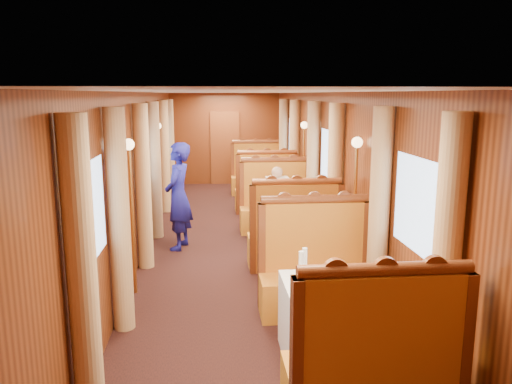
{
  "coord_description": "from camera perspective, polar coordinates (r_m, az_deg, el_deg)",
  "views": [
    {
      "loc": [
        -0.44,
        -7.82,
        2.47
      ],
      "look_at": [
        0.24,
        -0.63,
        1.05
      ],
      "focal_mm": 35.0,
      "sensor_mm": 36.0,
      "label": 1
    }
  ],
  "objects": [
    {
      "name": "sconce_right_aft",
      "position": [
        9.81,
        5.48,
        4.72
      ],
      "size": [
        0.14,
        0.14,
        1.95
      ],
      "color": "#BF8C3F",
      "rests_on": "floor"
    },
    {
      "name": "curtain_right_near_b",
      "position": [
        5.57,
        13.88,
        -2.66
      ],
      "size": [
        0.22,
        0.22,
        2.35
      ],
      "primitive_type": "cylinder",
      "color": "tan",
      "rests_on": "floor"
    },
    {
      "name": "curtain_right_far_b",
      "position": [
        12.31,
        3.16,
        5.08
      ],
      "size": [
        0.22,
        0.22,
        2.35
      ],
      "primitive_type": "cylinder",
      "color": "tan",
      "rests_on": "floor"
    },
    {
      "name": "banquette_far_aft",
      "position": [
        12.56,
        0.12,
        1.76
      ],
      "size": [
        1.3,
        0.55,
        1.34
      ],
      "color": "#AA4512",
      "rests_on": "floor"
    },
    {
      "name": "window_right_far",
      "position": [
        11.53,
        4.27,
        6.03
      ],
      "size": [
        0.01,
        1.2,
        0.9
      ],
      "primitive_type": null,
      "rotation": [
        1.57,
        0.0,
        -1.57
      ],
      "color": "#8DADD7",
      "rests_on": "wall_right"
    },
    {
      "name": "steward",
      "position": [
        8.07,
        -8.86,
        -0.49
      ],
      "size": [
        0.55,
        0.71,
        1.73
      ],
      "primitive_type": "imported",
      "rotation": [
        0.0,
        0.0,
        -1.82
      ],
      "color": "navy",
      "rests_on": "floor"
    },
    {
      "name": "curtain_left_near_a",
      "position": [
        3.89,
        -19.27,
        -9.03
      ],
      "size": [
        0.22,
        0.22,
        2.35
      ],
      "primitive_type": "cylinder",
      "color": "tan",
      "rests_on": "floor"
    },
    {
      "name": "wall_right",
      "position": [
        8.15,
        8.46,
        2.4
      ],
      "size": [
        0.01,
        12.0,
        2.5
      ],
      "primitive_type": null,
      "rotation": [
        1.57,
        0.0,
        -1.57
      ],
      "color": "brown",
      "rests_on": "floor"
    },
    {
      "name": "curtain_left_near_b",
      "position": [
        5.35,
        -15.36,
        -3.32
      ],
      "size": [
        0.22,
        0.22,
        2.35
      ],
      "primitive_type": "cylinder",
      "color": "tan",
      "rests_on": "floor"
    },
    {
      "name": "banquette_mid_aft",
      "position": [
        9.15,
        2.23,
        -1.81
      ],
      "size": [
        1.3,
        0.55,
        1.34
      ],
      "color": "#AA4512",
      "rests_on": "floor"
    },
    {
      "name": "teapot_back",
      "position": [
        4.79,
        8.1,
        -9.27
      ],
      "size": [
        0.19,
        0.17,
        0.12
      ],
      "primitive_type": null,
      "rotation": [
        0.0,
        0.0,
        0.43
      ],
      "color": "silver",
      "rests_on": "tea_tray"
    },
    {
      "name": "cup_outboard",
      "position": [
        4.9,
        5.56,
        -8.16
      ],
      "size": [
        0.08,
        0.08,
        0.26
      ],
      "rotation": [
        0.0,
        0.0,
        0.08
      ],
      "color": "white",
      "rests_on": "table_near"
    },
    {
      "name": "curtain_left_far_a",
      "position": [
        10.66,
        -10.43,
        3.97
      ],
      "size": [
        0.22,
        0.22,
        2.35
      ],
      "primitive_type": "cylinder",
      "color": "tan",
      "rests_on": "floor"
    },
    {
      "name": "curtain_right_mid_a",
      "position": [
        7.39,
        8.97,
        0.89
      ],
      "size": [
        0.22,
        0.22,
        2.35
      ],
      "primitive_type": "cylinder",
      "color": "tan",
      "rests_on": "floor"
    },
    {
      "name": "curtain_left_mid_a",
      "position": [
        7.22,
        -12.77,
        0.51
      ],
      "size": [
        0.22,
        0.22,
        2.35
      ],
      "primitive_type": "cylinder",
      "color": "tan",
      "rests_on": "floor"
    },
    {
      "name": "window_left_far",
      "position": [
        11.41,
        -10.67,
        5.82
      ],
      "size": [
        0.01,
        1.2,
        0.9
      ],
      "primitive_type": null,
      "rotation": [
        1.57,
        0.0,
        1.57
      ],
      "color": "#8DADD7",
      "rests_on": "wall_left"
    },
    {
      "name": "fruit_plate",
      "position": [
        4.8,
        13.21,
        -9.97
      ],
      "size": [
        0.21,
        0.21,
        0.05
      ],
      "rotation": [
        0.0,
        0.0,
        -0.14
      ],
      "color": "white",
      "rests_on": "table_near"
    },
    {
      "name": "curtain_right_mid_b",
      "position": [
        8.89,
        6.5,
        2.68
      ],
      "size": [
        0.22,
        0.22,
        2.35
      ],
      "primitive_type": "cylinder",
      "color": "tan",
      "rests_on": "floor"
    },
    {
      "name": "teapot_right",
      "position": [
        4.7,
        9.96,
        -9.84
      ],
      "size": [
        0.16,
        0.14,
        0.11
      ],
      "primitive_type": null,
      "rotation": [
        0.0,
        0.0,
        0.37
      ],
      "color": "silver",
      "rests_on": "tea_tray"
    },
    {
      "name": "doorway_far",
      "position": [
        13.88,
        -3.55,
        5.04
      ],
      "size": [
        0.8,
        0.04,
        2.0
      ],
      "primitive_type": "cube",
      "color": "brown",
      "rests_on": "floor"
    },
    {
      "name": "curtain_left_mid_b",
      "position": [
        8.75,
        -11.5,
        2.39
      ],
      "size": [
        0.22,
        0.22,
        2.35
      ],
      "primitive_type": "cylinder",
      "color": "tan",
      "rests_on": "floor"
    },
    {
      "name": "rose_vase_mid",
      "position": [
        8.07,
        2.93,
        0.09
      ],
      "size": [
        0.06,
        0.06,
        0.36
      ],
      "rotation": [
        0.0,
        0.0,
        -0.25
      ],
      "color": "silver",
      "rests_on": "table_mid"
    },
    {
      "name": "wall_left",
      "position": [
        7.99,
        -12.95,
        2.05
      ],
      "size": [
        0.01,
        12.0,
        2.5
      ],
      "primitive_type": null,
      "rotation": [
        1.57,
        0.0,
        1.57
      ],
      "color": "brown",
      "rests_on": "floor"
    },
    {
      "name": "rose_vase_far",
      "position": [
        11.45,
        0.53,
        3.39
      ],
      "size": [
        0.06,
        0.06,
        0.36
      ],
      "rotation": [
        0.0,
        0.0,
        -0.43
      ],
      "color": "silver",
      "rests_on": "table_far"
    },
    {
      "name": "ceiling",
      "position": [
        7.83,
        -2.21,
        11.34
      ],
      "size": [
        3.0,
        12.0,
        0.01
      ],
      "primitive_type": null,
      "rotation": [
        3.14,
        0.0,
        0.0
      ],
      "color": "silver",
      "rests_on": "wall_left"
    },
    {
      "name": "sconce_right_fore",
      "position": [
        6.44,
        11.32,
        1.19
      ],
      "size": [
        0.14,
        0.14,
        1.95
      ],
      "color": "#BF8C3F",
      "rests_on": "floor"
    },
    {
      "name": "table_near",
      "position": [
        4.95,
        9.36,
        -14.1
      ],
      "size": [
        1.05,
        0.72,
        0.75
      ],
      "primitive_type": "cube",
      "color": "white",
      "rests_on": "floor"
    },
    {
      "name": "banquette_far_fwd",
      "position": [
        10.58,
        1.18,
        -0.03
      ],
      "size": [
        1.3,
        0.55,
        1.34
      ],
      "color": "#AA4512",
      "rests_on": "floor"
    },
    {
      "name": "teapot_left",
      "position": [
        4.63,
        7.95,
        -9.85
      ],
      "size": [
        0.2,
        0.17,
        0.14
      ],
      "primitive_type": null,
      "rotation": [
        0.0,
        0.0,
        -0.22
      ],
      "color": "silver",
      "rests_on": "tea_tray"
    },
    {
      "name": "floor",
      "position": [
        8.21,
        -2.07,
        -6.38
      ],
      "size": [
        3.0,
        12.0,
        0.01
      ],
      "primitive_type": null,
      "color": "black",
      "rests_on": "ground"
    },
    {
      "name": "wall_far",
      "position": [
        13.88,
        -3.57,
        6.07
      ],
      "size": [
        3.0,
        0.01,
        2.5
      ],
      "primitive_type": null,
      "rotation": [
        1.57,
        0.0,
        0.0
      ],
      "color": "brown",
      "rests_on": "floor"
    },
    {
      "name": "passenger",
      "position": [
        8.87,
        2.43,
        -0.12
      ],
      "size": [
        0.4,
        0.44,
        0.76
      ],
      "color": "beige",
      "rests_on": "banquette_mid_aft"
    },
    {
      "name": "window_left_near",
      "position": [
        4.56,
        -18.48,
        -2.41
      ],
      "size": [
        0.01,
        1.2,
        0.9
      ],
      "primitive_type": null,
      "rotation": [
        1.57,
        0.0,
        1.57
      ],
      "color": "#8DADD7",
      "rests_on": "wall_left"
    },
    {
      "name": "table_mid",
      "position": [
        8.18,
        3.17,
        -3.72
      ],
      "size": [
        1.05,
        0.72,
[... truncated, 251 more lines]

